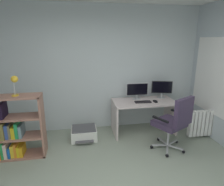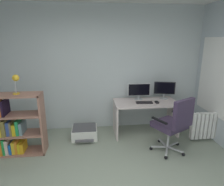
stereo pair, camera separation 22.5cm
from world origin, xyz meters
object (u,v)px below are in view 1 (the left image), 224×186
at_px(desk, 144,110).
at_px(office_chair, 174,121).
at_px(computer_mouse, 155,101).
at_px(radiator, 207,123).
at_px(monitor_main, 137,90).
at_px(monitor_secondary, 162,88).
at_px(keyboard, 143,102).
at_px(bookshelf, 14,131).
at_px(desk_lamp, 14,81).
at_px(printer, 84,133).

distance_m(desk, office_chair, 0.88).
bearing_deg(computer_mouse, radiator, -24.46).
xyz_separation_m(monitor_main, monitor_secondary, (0.58, 0.00, 0.02)).
bearing_deg(monitor_secondary, keyboard, -153.97).
relative_size(monitor_secondary, computer_mouse, 4.47).
bearing_deg(monitor_main, bookshelf, -164.20).
bearing_deg(office_chair, monitor_main, 111.65).
xyz_separation_m(monitor_main, desk_lamp, (-2.27, -0.68, 0.42)).
bearing_deg(monitor_secondary, office_chair, -100.34).
bearing_deg(bookshelf, monitor_secondary, 12.85).
height_order(desk, computer_mouse, computer_mouse).
bearing_deg(radiator, printer, 171.27).
bearing_deg(monitor_secondary, bookshelf, -167.15).
relative_size(monitor_secondary, printer, 0.86).
distance_m(monitor_secondary, bookshelf, 3.07).
bearing_deg(keyboard, bookshelf, -166.12).
bearing_deg(monitor_main, desk_lamp, -163.39).
bearing_deg(computer_mouse, monitor_secondary, 42.70).
relative_size(office_chair, desk_lamp, 3.20).
relative_size(keyboard, radiator, 0.41).
relative_size(desk, office_chair, 1.25).
xyz_separation_m(keyboard, bookshelf, (-2.45, -0.42, -0.24)).
bearing_deg(printer, radiator, -8.73).
relative_size(desk, radiator, 1.61).
distance_m(monitor_main, desk_lamp, 2.40).
xyz_separation_m(desk, desk_lamp, (-2.38, -0.51, 0.83)).
distance_m(desk_lamp, printer, 1.68).
bearing_deg(computer_mouse, desk_lamp, -176.18).
xyz_separation_m(monitor_secondary, printer, (-1.77, -0.26, -0.83)).
bearing_deg(desk_lamp, office_chair, -6.79).
relative_size(monitor_secondary, radiator, 0.54).
xyz_separation_m(desk_lamp, radiator, (3.60, 0.03, -1.02)).
distance_m(monitor_main, monitor_secondary, 0.58).
bearing_deg(printer, bookshelf, -160.62).
height_order(keyboard, bookshelf, bookshelf).
xyz_separation_m(monitor_secondary, bookshelf, (-2.97, -0.68, -0.45)).
distance_m(computer_mouse, printer, 1.63).
bearing_deg(office_chair, keyboard, 114.38).
bearing_deg(monitor_secondary, printer, -171.77).
bearing_deg(computer_mouse, office_chair, -88.73).
height_order(monitor_main, radiator, monitor_main).
bearing_deg(office_chair, printer, 155.11).
distance_m(monitor_secondary, printer, 1.97).
xyz_separation_m(monitor_main, bookshelf, (-2.39, -0.68, -0.44)).
xyz_separation_m(printer, radiator, (2.53, -0.39, 0.21)).
bearing_deg(desk, bookshelf, -168.39).
height_order(keyboard, computer_mouse, computer_mouse).
distance_m(desk, monitor_main, 0.45).
bearing_deg(keyboard, monitor_main, 107.11).
relative_size(monitor_secondary, desk_lamp, 1.35).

